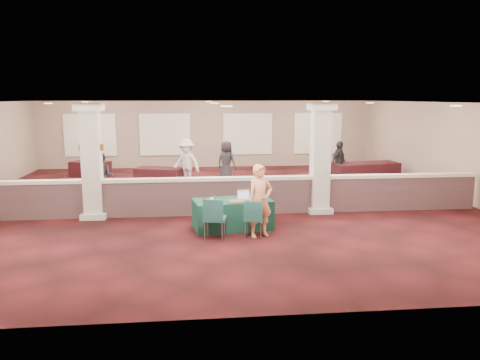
{
  "coord_description": "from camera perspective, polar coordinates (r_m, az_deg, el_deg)",
  "views": [
    {
      "loc": [
        -0.72,
        -14.73,
        3.37
      ],
      "look_at": [
        0.59,
        -2.0,
        1.1
      ],
      "focal_mm": 35.0,
      "sensor_mm": 36.0,
      "label": 1
    }
  ],
  "objects": [
    {
      "name": "attendee_d",
      "position": [
        18.68,
        -1.67,
        2.24
      ],
      "size": [
        0.92,
        0.83,
        1.66
      ],
      "primitive_type": "imported",
      "rotation": [
        0.0,
        0.0,
        2.52
      ],
      "color": "black",
      "rests_on": "ground"
    },
    {
      "name": "sconce_right",
      "position": [
        13.53,
        -16.53,
        3.85
      ],
      "size": [
        0.12,
        0.12,
        0.18
      ],
      "color": "brown",
      "rests_on": "column_left"
    },
    {
      "name": "far_table_front_right",
      "position": [
        19.13,
        14.11,
        0.8
      ],
      "size": [
        2.03,
        1.17,
        0.78
      ],
      "primitive_type": "cube",
      "rotation": [
        0.0,
        0.0,
        0.11
      ],
      "color": "black",
      "rests_on": "ground"
    },
    {
      "name": "attendee_b",
      "position": [
        17.9,
        -6.56,
        2.1
      ],
      "size": [
        1.26,
        1.09,
        1.82
      ],
      "primitive_type": "imported",
      "rotation": [
        0.0,
        0.0,
        -0.59
      ],
      "color": "#BABBB6",
      "rests_on": "ground"
    },
    {
      "name": "ceiling",
      "position": [
        14.75,
        -3.13,
        9.39
      ],
      "size": [
        16.0,
        16.0,
        0.02
      ],
      "primitive_type": "cube",
      "color": "silver",
      "rests_on": "wall_back"
    },
    {
      "name": "wall_right",
      "position": [
        17.21,
        24.64,
        3.25
      ],
      "size": [
        0.04,
        16.0,
        3.2
      ],
      "primitive_type": "cube",
      "color": "gray",
      "rests_on": "ground"
    },
    {
      "name": "sconce_left",
      "position": [
        13.65,
        -18.85,
        3.77
      ],
      "size": [
        0.12,
        0.12,
        0.18
      ],
      "color": "brown",
      "rests_on": "column_left"
    },
    {
      "name": "partition_wall",
      "position": [
        13.54,
        -2.71,
        -1.88
      ],
      "size": [
        15.6,
        0.28,
        1.1
      ],
      "color": "#4E3536",
      "rests_on": "ground"
    },
    {
      "name": "yarn_grey",
      "position": [
        12.07,
        -3.23,
        -2.17
      ],
      "size": [
        0.11,
        0.11,
        0.11
      ],
      "primitive_type": "sphere",
      "color": "#45464A",
      "rests_on": "near_table"
    },
    {
      "name": "laptop_base",
      "position": [
        12.09,
        0.57,
        -2.35
      ],
      "size": [
        0.38,
        0.29,
        0.02
      ],
      "primitive_type": "cube",
      "rotation": [
        0.0,
        0.0,
        0.16
      ],
      "color": "silver",
      "rests_on": "near_table"
    },
    {
      "name": "woman",
      "position": [
        11.35,
        2.48,
        -2.56
      ],
      "size": [
        0.75,
        0.62,
        1.78
      ],
      "primitive_type": "imported",
      "rotation": [
        0.0,
        0.0,
        0.34
      ],
      "color": "#FB916D",
      "rests_on": "ground"
    },
    {
      "name": "laptop_screen",
      "position": [
        12.17,
        0.42,
        -1.67
      ],
      "size": [
        0.34,
        0.07,
        0.23
      ],
      "primitive_type": "cube",
      "rotation": [
        0.0,
        0.0,
        0.16
      ],
      "color": "silver",
      "rests_on": "near_table"
    },
    {
      "name": "column_right",
      "position": [
        13.85,
        9.75,
        2.74
      ],
      "size": [
        0.72,
        0.72,
        3.2
      ],
      "color": "silver",
      "rests_on": "ground"
    },
    {
      "name": "near_table",
      "position": [
        12.15,
        -0.92,
        -4.18
      ],
      "size": [
        2.11,
        1.29,
        0.76
      ],
      "primitive_type": "cube",
      "rotation": [
        0.0,
        0.0,
        0.16
      ],
      "color": "#0F3830",
      "rests_on": "ground"
    },
    {
      "name": "attendee_c",
      "position": [
        18.97,
        11.95,
        2.16
      ],
      "size": [
        1.02,
        1.02,
        1.66
      ],
      "primitive_type": "imported",
      "rotation": [
        0.0,
        0.0,
        0.79
      ],
      "color": "black",
      "rests_on": "ground"
    },
    {
      "name": "wall_front",
      "position": [
        7.0,
        0.23,
        -4.57
      ],
      "size": [
        16.0,
        0.04,
        3.2
      ],
      "primitive_type": "cube",
      "color": "gray",
      "rests_on": "ground"
    },
    {
      "name": "scissors",
      "position": [
        11.97,
        2.56,
        -2.51
      ],
      "size": [
        0.13,
        0.05,
        0.01
      ],
      "primitive_type": "cube",
      "rotation": [
        0.0,
        0.0,
        0.16
      ],
      "color": "red",
      "rests_on": "near_table"
    },
    {
      "name": "screen_glow",
      "position": [
        12.17,
        0.43,
        -1.74
      ],
      "size": [
        0.31,
        0.05,
        0.2
      ],
      "primitive_type": "cube",
      "rotation": [
        0.0,
        0.0,
        0.16
      ],
      "color": "#B2BAD5",
      "rests_on": "near_table"
    },
    {
      "name": "wall_back",
      "position": [
        22.81,
        -4.08,
        5.59
      ],
      "size": [
        16.0,
        0.04,
        3.2
      ],
      "primitive_type": "cube",
      "color": "gray",
      "rests_on": "ground"
    },
    {
      "name": "far_table_back_right",
      "position": [
        19.56,
        15.85,
        0.94
      ],
      "size": [
        2.08,
        1.24,
        0.8
      ],
      "primitive_type": "cube",
      "rotation": [
        0.0,
        0.0,
        0.14
      ],
      "color": "black",
      "rests_on": "ground"
    },
    {
      "name": "column_left",
      "position": [
        13.63,
        -17.61,
        2.29
      ],
      "size": [
        0.72,
        0.72,
        3.2
      ],
      "color": "silver",
      "rests_on": "ground"
    },
    {
      "name": "attendee_a",
      "position": [
        15.96,
        -16.44,
        0.37
      ],
      "size": [
        0.77,
        0.44,
        1.59
      ],
      "primitive_type": "imported",
      "rotation": [
        0.0,
        0.0,
        -0.02
      ],
      "color": "black",
      "rests_on": "ground"
    },
    {
      "name": "yarn_red",
      "position": [
        11.95,
        -4.38,
        -2.32
      ],
      "size": [
        0.1,
        0.1,
        0.1
      ],
      "primitive_type": "sphere",
      "color": "maroon",
      "rests_on": "near_table"
    },
    {
      "name": "ground",
      "position": [
        15.13,
        -3.01,
        -2.81
      ],
      "size": [
        16.0,
        16.0,
        0.0
      ],
      "primitive_type": "plane",
      "color": "#471114",
      "rests_on": "ground"
    },
    {
      "name": "conf_chair_main",
      "position": [
        11.34,
        1.69,
        -4.37
      ],
      "size": [
        0.57,
        0.57,
        0.92
      ],
      "rotation": [
        0.0,
        0.0,
        -0.28
      ],
      "color": "#1E5854",
      "rests_on": "ground"
    },
    {
      "name": "yarn_cream",
      "position": [
        11.83,
        -3.5,
        -2.41
      ],
      "size": [
        0.11,
        0.11,
        0.11
      ],
      "primitive_type": "sphere",
      "color": "beige",
      "rests_on": "near_table"
    },
    {
      "name": "far_table_back_left",
      "position": [
        21.11,
        -17.77,
        1.29
      ],
      "size": [
        1.78,
        1.24,
        0.65
      ],
      "primitive_type": "cube",
      "rotation": [
        0.0,
        0.0,
        -0.3
      ],
      "color": "black",
      "rests_on": "ground"
    },
    {
      "name": "conf_chair_side",
      "position": [
        11.14,
        -3.19,
        -4.34
      ],
      "size": [
        0.6,
        0.6,
        1.01
      ],
      "rotation": [
        0.0,
        0.0,
        -0.2
      ],
      "color": "#1E5854",
      "rests_on": "ground"
    },
    {
      "name": "far_table_front_left",
      "position": [
        16.79,
        -25.92,
        -1.33
      ],
      "size": [
        1.77,
        0.99,
        0.69
      ],
      "primitive_type": "cube",
      "rotation": [
        0.0,
        0.0,
        0.08
      ],
      "color": "black",
      "rests_on": "ground"
    },
    {
      "name": "knitting",
      "position": [
        11.82,
        -0.37,
        -2.6
      ],
      "size": [
        0.46,
        0.37,
        0.03
      ],
      "primitive_type": "cube",
      "rotation": [
        0.0,
        0.0,
        0.16
      ],
      "color": "#B3641C",
      "rests_on": "near_table"
    },
    {
      "name": "far_table_front_center",
      "position": [
        15.57,
        4.29,
        -1.15
      ],
      "size": [
        1.76,
        0.94,
        0.7
      ],
      "primitive_type": "cube",
      "rotation": [
        0.0,
        0.0,
        0.05
      ],
      "color": "black",
      "rests_on": "ground"
    },
    {
      "name": "far_table_back_center",
      "position": [
        18.23,
        -9.83,
        0.38
      ],
      "size": [
        1.91,
        1.36,
        0.7
      ],
      "primitive_type": "cube",
      "rotation": [
        0.0,
        0.0,
        -0.31
      ],
      "color": "black",
      "rests_on": "ground"
    }
  ]
}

